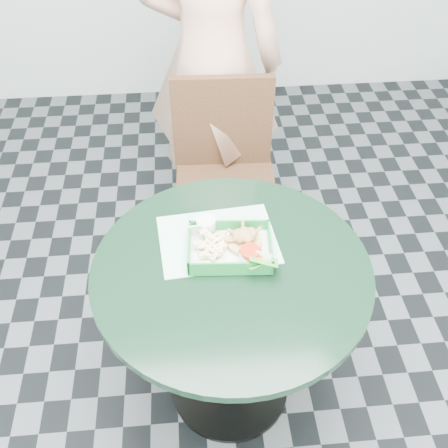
{
  "coord_description": "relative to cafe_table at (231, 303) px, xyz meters",
  "views": [
    {
      "loc": [
        -0.12,
        -1.12,
        2.04
      ],
      "look_at": [
        -0.02,
        0.1,
        0.87
      ],
      "focal_mm": 42.0,
      "sensor_mm": 36.0,
      "label": 1
    }
  ],
  "objects": [
    {
      "name": "placemat",
      "position": [
        -0.04,
        0.13,
        0.17
      ],
      "size": [
        0.42,
        0.33,
        0.0
      ],
      "primitive_type": "cube",
      "rotation": [
        0.0,
        0.0,
        0.09
      ],
      "color": "#AAEDDA",
      "rests_on": "cafe_table"
    },
    {
      "name": "fries_pile",
      "position": [
        -0.06,
        0.07,
        0.21
      ],
      "size": [
        0.12,
        0.13,
        0.04
      ],
      "primitive_type": null,
      "rotation": [
        0.0,
        0.0,
        0.1
      ],
      "color": "#FFDC9A",
      "rests_on": "food_basket"
    },
    {
      "name": "cafe_table",
      "position": [
        0.0,
        0.0,
        0.0
      ],
      "size": [
        0.91,
        0.91,
        0.75
      ],
      "color": "black",
      "rests_on": "floor"
    },
    {
      "name": "food_basket",
      "position": [
        -0.0,
        0.06,
        0.19
      ],
      "size": [
        0.27,
        0.2,
        0.06
      ],
      "rotation": [
        0.0,
        0.0,
        -0.07
      ],
      "color": "#168230",
      "rests_on": "placemat"
    },
    {
      "name": "sauce_ramekin",
      "position": [
        -0.08,
        0.15,
        0.22
      ],
      "size": [
        0.07,
        0.07,
        0.04
      ],
      "rotation": [
        0.0,
        0.0,
        -0.2
      ],
      "color": "white",
      "rests_on": "food_basket"
    },
    {
      "name": "diner_person",
      "position": [
        0.01,
        1.14,
        0.55
      ],
      "size": [
        0.95,
        0.76,
        2.26
      ],
      "primitive_type": "imported",
      "rotation": [
        0.0,
        0.0,
        2.84
      ],
      "color": "#E8AA8E",
      "rests_on": "floor"
    },
    {
      "name": "floor",
      "position": [
        0.0,
        0.0,
        -0.58
      ],
      "size": [
        4.0,
        5.0,
        0.02
      ],
      "primitive_type": "cube",
      "color": "#303335",
      "rests_on": "ground"
    },
    {
      "name": "crab_sandwich",
      "position": [
        0.05,
        0.08,
        0.22
      ],
      "size": [
        0.12,
        0.12,
        0.07
      ],
      "rotation": [
        0.0,
        0.0,
        -0.01
      ],
      "color": "tan",
      "rests_on": "food_basket"
    },
    {
      "name": "dining_chair",
      "position": [
        0.05,
        0.84,
        -0.05
      ],
      "size": [
        0.47,
        0.47,
        0.93
      ],
      "rotation": [
        0.0,
        0.0,
        -0.04
      ],
      "color": "black",
      "rests_on": "floor"
    },
    {
      "name": "garnish_cup",
      "position": [
        0.08,
        0.0,
        0.21
      ],
      "size": [
        0.11,
        0.11,
        0.05
      ],
      "rotation": [
        0.0,
        0.0,
        -0.07
      ],
      "color": "white",
      "rests_on": "food_basket"
    }
  ]
}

